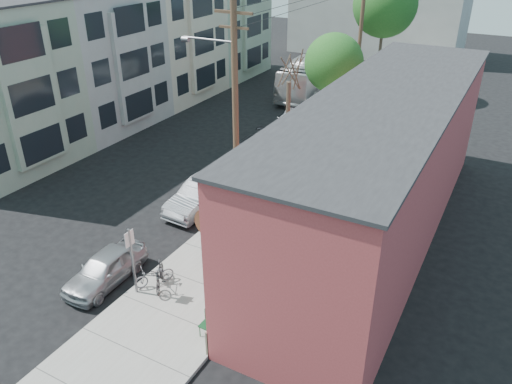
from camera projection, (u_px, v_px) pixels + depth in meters
The scene contains 25 objects.
ground at pixel (149, 234), 22.81m from camera, with size 120.00×120.00×0.00m, color black.
sidewalk at pixel (325, 163), 29.54m from camera, with size 4.50×58.00×0.15m, color gray.
cafe_building at pixel (382, 168), 21.37m from camera, with size 6.60×20.20×6.61m.
apartment_row at pixel (138, 50), 36.59m from camera, with size 6.30×32.00×9.00m.
sign_post at pixel (132, 255), 18.17m from camera, with size 0.07×0.45×2.80m.
parking_meter_near at pixel (211, 210), 22.77m from camera, with size 0.14×0.14×1.24m.
parking_meter_far at pixel (274, 159), 27.81m from camera, with size 0.14×0.14×1.24m.
utility_pole_near at pixel (234, 105), 22.24m from camera, with size 3.57×0.28×10.00m.
utility_pole_far at pixel (360, 39), 36.04m from camera, with size 1.80×0.28×10.00m.
tree_bare at pixel (287, 129), 27.12m from camera, with size 0.24×0.24×5.18m.
tree_leafy_mid at pixel (334, 63), 31.29m from camera, with size 3.71×3.71×6.63m.
tree_leafy_far at pixel (385, 5), 38.60m from camera, with size 4.98×4.98×9.51m.
patio_chair_a at pixel (251, 283), 18.74m from camera, with size 0.50×0.50×0.88m, color #103B1C, non-canonical shape.
patio_chair_b at pixel (207, 325), 16.75m from camera, with size 0.50×0.50×0.88m, color #103B1C, non-canonical shape.
patron_grey at pixel (269, 242), 20.25m from camera, with size 0.69×0.45×1.90m, color gray.
patron_green at pixel (232, 264), 19.08m from camera, with size 0.83×0.65×1.72m, color #296742.
cyclist at pixel (214, 240), 20.66m from camera, with size 1.02×0.59×1.58m, color maroon.
cyclist_bike at pixel (214, 247), 20.82m from camera, with size 0.58×1.65×0.87m, color black.
parked_bike_a at pixel (159, 275), 19.05m from camera, with size 0.47×1.68×1.01m, color black.
parked_bike_b at pixel (154, 275), 19.18m from camera, with size 0.54×1.56×0.82m, color slate.
car_0 at pixel (105, 268), 19.45m from camera, with size 1.52×3.78×1.29m, color #9FA1A7.
car_1 at pixel (202, 195), 24.63m from camera, with size 1.59×4.55×1.50m, color #9E9FA5.
car_2 at pixel (251, 154), 28.97m from camera, with size 2.19×5.38×1.56m, color black.
car_3 at pixel (293, 124), 33.56m from camera, with size 2.48×5.37×1.49m, color silver.
bus at pixel (313, 74), 42.09m from camera, with size 2.59×11.05×3.08m, color silver.
Camera 1 is at (13.48, -14.62, 12.36)m, focal length 35.00 mm.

